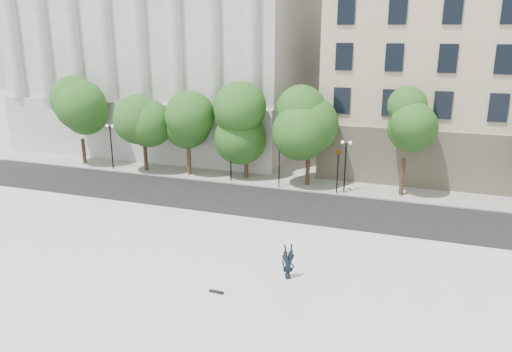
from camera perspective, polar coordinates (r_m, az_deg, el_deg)
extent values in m
plane|color=#ABA9A1|center=(23.35, -13.14, -17.47)|extent=(160.00, 160.00, 0.00)
cube|color=silver|center=(25.40, -9.50, -13.65)|extent=(44.00, 22.00, 0.45)
cube|color=black|center=(38.07, 1.29, -3.31)|extent=(60.00, 8.00, 0.02)
cube|color=#ADABA0|center=(43.51, 3.72, -0.72)|extent=(60.00, 4.00, 0.12)
cube|color=silver|center=(61.81, -8.03, 15.93)|extent=(30.00, 26.00, 25.00)
cylinder|color=black|center=(41.56, 2.66, 0.90)|extent=(0.10, 0.10, 3.50)
imported|color=black|center=(41.05, 2.70, 3.70)|extent=(0.64, 1.68, 0.66)
cylinder|color=black|center=(40.50, 9.29, 0.28)|extent=(0.10, 0.10, 3.50)
imported|color=black|center=(39.98, 9.43, 3.16)|extent=(1.03, 1.69, 0.68)
imported|color=black|center=(26.35, 3.67, -11.07)|extent=(1.44, 2.00, 0.51)
cube|color=black|center=(25.17, -4.54, -13.06)|extent=(0.77, 0.24, 0.08)
cylinder|color=#382619|center=(51.84, -19.07, 2.62)|extent=(0.36, 0.36, 2.60)
sphere|color=#174F16|center=(51.17, -19.44, 6.47)|extent=(4.17, 4.17, 4.17)
cylinder|color=#382619|center=(47.79, -12.52, 2.28)|extent=(0.36, 0.36, 3.02)
sphere|color=#174F16|center=(46.99, -12.82, 7.13)|extent=(3.89, 3.89, 3.89)
cylinder|color=#382619|center=(45.68, -7.66, 1.88)|extent=(0.36, 0.36, 3.01)
sphere|color=#174F16|center=(44.84, -7.86, 6.95)|extent=(3.73, 3.73, 3.73)
cylinder|color=#382619|center=(44.34, -1.11, 1.31)|extent=(0.36, 0.36, 2.60)
sphere|color=#174F16|center=(43.56, -1.14, 5.80)|extent=(4.19, 4.19, 4.19)
cylinder|color=#382619|center=(42.52, 5.92, 0.52)|extent=(0.36, 0.36, 2.55)
sphere|color=#174F16|center=(41.71, 6.06, 5.11)|extent=(4.32, 4.32, 4.32)
cylinder|color=#382619|center=(41.16, 16.36, -0.20)|extent=(0.36, 0.36, 3.11)
sphere|color=#174F16|center=(40.21, 16.84, 5.58)|extent=(3.67, 3.67, 3.67)
cylinder|color=black|center=(48.91, -16.18, 3.02)|extent=(0.12, 0.12, 4.14)
cube|color=black|center=(48.49, -16.37, 5.40)|extent=(0.60, 0.06, 0.06)
sphere|color=white|center=(48.65, -16.67, 5.53)|extent=(0.28, 0.28, 0.28)
sphere|color=white|center=(48.30, -16.09, 5.50)|extent=(0.28, 0.28, 0.28)
cylinder|color=black|center=(43.21, -2.90, 1.74)|extent=(0.12, 0.12, 3.84)
cube|color=black|center=(42.77, -2.93, 4.22)|extent=(0.60, 0.06, 0.06)
sphere|color=white|center=(42.86, -3.31, 4.38)|extent=(0.28, 0.28, 0.28)
sphere|color=white|center=(42.64, -2.56, 4.33)|extent=(0.28, 0.28, 0.28)
cylinder|color=black|center=(40.61, 10.14, 0.78)|extent=(0.12, 0.12, 4.18)
cube|color=black|center=(40.11, 10.29, 3.65)|extent=(0.60, 0.06, 0.06)
sphere|color=white|center=(40.14, 9.87, 3.83)|extent=(0.28, 0.28, 0.28)
sphere|color=white|center=(40.05, 10.72, 3.76)|extent=(0.28, 0.28, 0.28)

